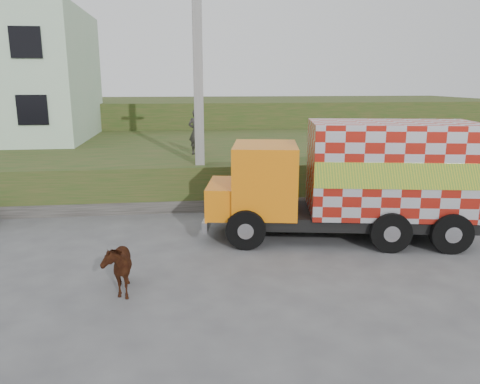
{
  "coord_description": "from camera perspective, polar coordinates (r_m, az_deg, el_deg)",
  "views": [
    {
      "loc": [
        -1.6,
        -10.93,
        4.23
      ],
      "look_at": [
        -0.06,
        1.29,
        1.3
      ],
      "focal_mm": 35.0,
      "sensor_mm": 36.0,
      "label": 1
    }
  ],
  "objects": [
    {
      "name": "ground",
      "position": [
        11.83,
        1.07,
        -7.58
      ],
      "size": [
        120.0,
        120.0,
        0.0
      ],
      "primitive_type": "plane",
      "color": "#474749",
      "rests_on": "ground"
    },
    {
      "name": "embankment",
      "position": [
        21.28,
        -2.78,
        3.95
      ],
      "size": [
        40.0,
        12.0,
        1.5
      ],
      "primitive_type": "cube",
      "color": "#244517",
      "rests_on": "ground"
    },
    {
      "name": "embankment_far",
      "position": [
        33.09,
        -4.44,
        8.61
      ],
      "size": [
        40.0,
        12.0,
        3.0
      ],
      "primitive_type": "cube",
      "color": "#244517",
      "rests_on": "ground"
    },
    {
      "name": "retaining_strip",
      "position": [
        15.67,
        -8.41,
        -1.68
      ],
      "size": [
        16.0,
        0.5,
        0.4
      ],
      "primitive_type": "cube",
      "color": "#595651",
      "rests_on": "ground"
    },
    {
      "name": "utility_pole",
      "position": [
        15.55,
        -5.1,
        12.75
      ],
      "size": [
        1.2,
        0.3,
        8.0
      ],
      "color": "gray",
      "rests_on": "ground"
    },
    {
      "name": "cargo_truck",
      "position": [
        13.01,
        13.76,
        1.51
      ],
      "size": [
        7.44,
        3.57,
        3.19
      ],
      "rotation": [
        0.0,
        0.0,
        -0.18
      ],
      "color": "black",
      "rests_on": "ground"
    },
    {
      "name": "cow",
      "position": [
        9.98,
        -14.82,
        -8.65
      ],
      "size": [
        0.81,
        1.42,
        1.13
      ],
      "primitive_type": "imported",
      "rotation": [
        0.0,
        0.0,
        0.16
      ],
      "color": "#38140E",
      "rests_on": "ground"
    },
    {
      "name": "pedestrian",
      "position": [
        17.85,
        -5.33,
        7.31
      ],
      "size": [
        0.73,
        0.6,
        1.72
      ],
      "primitive_type": "imported",
      "rotation": [
        0.0,
        0.0,
        2.8
      ],
      "color": "#302E2A",
      "rests_on": "embankment"
    }
  ]
}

